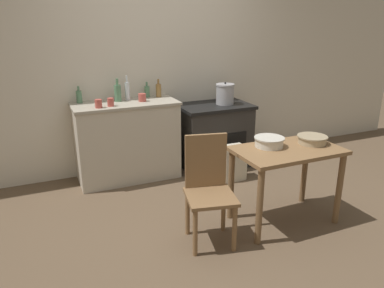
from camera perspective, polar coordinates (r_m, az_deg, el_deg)
name	(u,v)px	position (r m, az deg, el deg)	size (l,w,h in m)	color
ground_plane	(212,217)	(3.72, 3.05, -11.06)	(14.00, 14.00, 0.00)	brown
wall_back	(156,67)	(4.74, -5.47, 11.65)	(8.00, 0.07, 2.55)	beige
counter_cabinet	(127,141)	(4.49, -9.87, 0.50)	(1.20, 0.56, 0.93)	beige
stove	(214,135)	(4.86, 3.31, 1.39)	(0.91, 0.64, 0.81)	#2D2B28
work_table	(287,162)	(3.53, 14.22, -2.67)	(0.97, 0.58, 0.73)	olive
chair	(208,187)	(3.19, 2.53, -6.56)	(0.48, 0.48, 0.92)	olive
flour_sack	(233,163)	(4.49, 6.24, -2.86)	(0.28, 0.20, 0.42)	beige
stock_pot	(225,94)	(4.76, 5.05, 7.60)	(0.24, 0.24, 0.28)	#A8A8AD
mixing_bowl_large	(269,141)	(3.49, 11.68, 0.39)	(0.28, 0.28, 0.09)	silver
mixing_bowl_small	(312,139)	(3.67, 17.84, 0.70)	(0.28, 0.28, 0.08)	tan
bottle_far_left	(118,93)	(4.42, -11.26, 7.70)	(0.08, 0.08, 0.26)	#517F5B
bottle_left	(127,91)	(4.47, -9.83, 8.02)	(0.06, 0.06, 0.29)	silver
bottle_mid_left	(159,90)	(4.61, -5.12, 8.19)	(0.07, 0.07, 0.22)	olive
bottle_center_left	(147,91)	(4.62, -6.87, 7.98)	(0.06, 0.06, 0.18)	#517F5B
bottle_center	(79,96)	(4.45, -16.83, 6.95)	(0.06, 0.06, 0.19)	#517F5B
cup_center_right	(142,97)	(4.39, -7.60, 7.04)	(0.09, 0.09, 0.09)	#B74C42
cup_mid_right	(98,104)	(4.15, -14.07, 5.99)	(0.08, 0.08, 0.09)	#B74C42
cup_right	(111,102)	(4.19, -12.30, 6.25)	(0.07, 0.07, 0.09)	#B74C42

